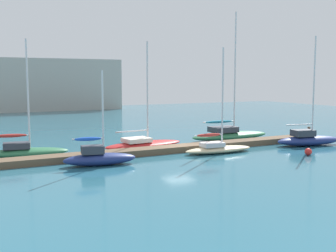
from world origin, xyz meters
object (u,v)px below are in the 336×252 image
Objects in this scene: sailboat_4 at (229,134)px; sailboat_3 at (218,147)px; sailboat_0 at (24,151)px; mooring_buoy_red at (308,152)px; sailboat_2 at (143,143)px; sailboat_5 at (308,139)px; harbor_building_distant at (58,85)px; sailboat_1 at (99,157)px.

sailboat_3 is at bearing -131.50° from sailboat_4.
sailboat_0 is 22.95m from mooring_buoy_red.
sailboat_4 reaches higher than sailboat_0.
sailboat_2 is 1.08× the size of sailboat_3.
sailboat_5 is 0.42× the size of harbor_building_distant.
sailboat_4 reaches higher than mooring_buoy_red.
sailboat_4 is (9.83, 0.50, 0.19)m from sailboat_2.
sailboat_5 is at bearing 8.49° from sailboat_1.
sailboat_1 reaches higher than mooring_buoy_red.
sailboat_2 is 50.47m from harbor_building_distant.
sailboat_5 is at bearing -53.55° from sailboat_4.
sailboat_0 is at bearing 163.16° from sailboat_3.
sailboat_5 reaches higher than sailboat_2.
sailboat_2 is at bearing 133.82° from sailboat_3.
sailboat_1 is 0.68× the size of sailboat_5.
sailboat_4 reaches higher than harbor_building_distant.
sailboat_5 reaches higher than sailboat_1.
mooring_buoy_red is (16.50, -3.97, -0.31)m from sailboat_1.
sailboat_2 is at bearing -94.09° from harbor_building_distant.
sailboat_4 reaches higher than sailboat_3.
sailboat_5 is at bearing -6.53° from sailboat_0.
sailboat_4 is 1.27× the size of sailboat_5.
sailboat_3 is 55.57m from harbor_building_distant.
sailboat_5 is (20.27, -0.23, 0.01)m from sailboat_1.
sailboat_1 is 10.52m from sailboat_3.
sailboat_2 reaches higher than mooring_buoy_red.
mooring_buoy_red is at bearing -84.87° from sailboat_4.
mooring_buoy_red is (5.99, -4.31, -0.18)m from sailboat_3.
harbor_building_distant is (-6.24, 49.64, 4.39)m from sailboat_4.
sailboat_5 reaches higher than harbor_building_distant.
harbor_building_distant is at bearing 96.65° from mooring_buoy_red.
sailboat_2 is 16.12× the size of mooring_buoy_red.
sailboat_3 is at bearing 144.23° from mooring_buoy_red.
harbor_building_distant is at bearing 81.43° from sailboat_0.
sailboat_3 is (14.85, -5.31, -0.08)m from sailboat_0.
sailboat_2 is 0.40× the size of harbor_building_distant.
harbor_building_distant is at bearing 79.86° from sailboat_2.
sailboat_2 is at bearing -176.05° from sailboat_4.
sailboat_0 is 15.75× the size of mooring_buoy_red.
sailboat_4 reaches higher than sailboat_5.
sailboat_3 is 7.38m from mooring_buoy_red.
sailboat_4 is 10.08m from mooring_buoy_red.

